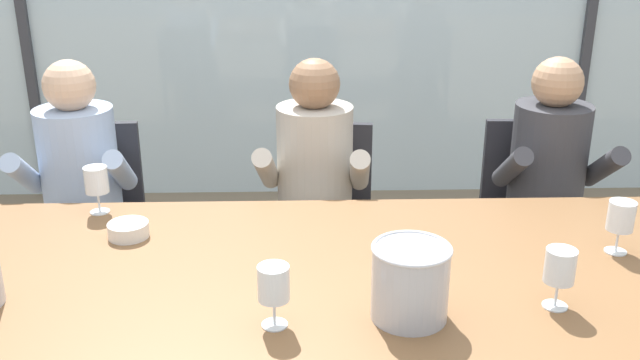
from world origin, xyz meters
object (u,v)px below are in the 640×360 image
(chair_left_of_center, at_px, (323,209))
(chair_center, at_px, (531,205))
(wine_glass_center_pour, at_px, (96,181))
(person_beige_jumper, at_px, (314,184))
(ice_bucket_secondary, at_px, (410,281))
(dining_table, at_px, (323,283))
(tasting_bowl, at_px, (128,230))
(person_charcoal_jacket, at_px, (552,182))
(wine_glass_by_left_taster, at_px, (560,269))
(chair_near_curtain, at_px, (93,209))
(wine_glass_near_bucket, at_px, (621,218))
(wine_glass_spare_empty, at_px, (274,286))
(person_pale_blue_shirt, at_px, (77,187))

(chair_left_of_center, height_order, chair_center, same)
(chair_left_of_center, xyz_separation_m, wine_glass_center_pour, (-0.83, -0.51, 0.34))
(person_beige_jumper, distance_m, ice_bucket_secondary, 1.13)
(dining_table, height_order, tasting_bowl, tasting_bowl)
(person_charcoal_jacket, xyz_separation_m, wine_glass_by_left_taster, (-0.36, -1.06, 0.16))
(chair_near_curtain, distance_m, wine_glass_near_bucket, 2.16)
(chair_center, distance_m, person_charcoal_jacket, 0.23)
(chair_center, bearing_deg, wine_glass_center_pour, -160.75)
(chair_center, bearing_deg, chair_left_of_center, -176.28)
(person_beige_jumper, distance_m, tasting_bowl, 0.86)
(chair_near_curtain, relative_size, wine_glass_spare_empty, 5.04)
(person_charcoal_jacket, distance_m, tasting_bowl, 1.74)
(person_pale_blue_shirt, xyz_separation_m, ice_bucket_secondary, (1.21, -1.10, 0.15))
(dining_table, xyz_separation_m, wine_glass_spare_empty, (-0.14, -0.33, 0.18))
(dining_table, bearing_deg, person_charcoal_jacket, 38.98)
(chair_left_of_center, height_order, wine_glass_by_left_taster, wine_glass_by_left_taster)
(wine_glass_center_pour, bearing_deg, chair_center, 16.40)
(person_charcoal_jacket, bearing_deg, ice_bucket_secondary, -124.31)
(dining_table, relative_size, wine_glass_near_bucket, 14.32)
(wine_glass_center_pour, bearing_deg, ice_bucket_secondary, -35.89)
(person_pale_blue_shirt, bearing_deg, wine_glass_center_pour, -66.28)
(ice_bucket_secondary, height_order, wine_glass_by_left_taster, ice_bucket_secondary)
(wine_glass_by_left_taster, bearing_deg, chair_left_of_center, 116.44)
(chair_center, distance_m, wine_glass_by_left_taster, 1.31)
(chair_center, relative_size, person_beige_jumper, 0.73)
(person_pale_blue_shirt, distance_m, tasting_bowl, 0.67)
(wine_glass_spare_empty, bearing_deg, chair_left_of_center, 82.27)
(person_beige_jumper, xyz_separation_m, person_charcoal_jacket, (1.00, -0.00, 0.00))
(wine_glass_near_bucket, xyz_separation_m, wine_glass_center_pour, (-1.74, 0.37, 0.00))
(ice_bucket_secondary, distance_m, wine_glass_by_left_taster, 0.41)
(chair_center, distance_m, ice_bucket_secondary, 1.50)
(chair_near_curtain, relative_size, person_charcoal_jacket, 0.73)
(person_pale_blue_shirt, bearing_deg, tasting_bowl, -63.25)
(wine_glass_by_left_taster, xyz_separation_m, wine_glass_near_bucket, (0.31, 0.33, 0.00))
(wine_glass_by_left_taster, xyz_separation_m, wine_glass_center_pour, (-1.43, 0.70, 0.00))
(dining_table, distance_m, chair_center, 1.37)
(dining_table, height_order, wine_glass_near_bucket, wine_glass_near_bucket)
(chair_center, bearing_deg, chair_near_curtain, -177.43)
(person_charcoal_jacket, height_order, tasting_bowl, person_charcoal_jacket)
(dining_table, height_order, person_pale_blue_shirt, person_pale_blue_shirt)
(person_beige_jumper, height_order, wine_glass_near_bucket, person_beige_jumper)
(person_charcoal_jacket, relative_size, wine_glass_spare_empty, 6.88)
(wine_glass_by_left_taster, bearing_deg, chair_center, 74.49)
(tasting_bowl, bearing_deg, person_beige_jumper, 42.23)
(person_charcoal_jacket, bearing_deg, chair_left_of_center, 172.25)
(person_beige_jumper, xyz_separation_m, ice_bucket_secondary, (0.23, -1.10, 0.15))
(wine_glass_near_bucket, height_order, wine_glass_center_pour, same)
(chair_near_curtain, distance_m, wine_glass_by_left_taster, 2.06)
(chair_center, xyz_separation_m, person_pale_blue_shirt, (-1.96, -0.16, 0.17))
(wine_glass_near_bucket, bearing_deg, wine_glass_by_left_taster, -133.42)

